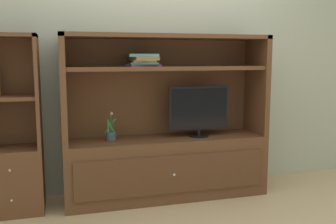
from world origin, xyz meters
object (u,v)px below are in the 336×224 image
(tv_monitor, at_px, (199,110))
(media_console, at_px, (166,147))
(bookshelf_tall, at_px, (12,155))
(magazine_stack, at_px, (143,60))
(potted_plant, at_px, (111,135))

(tv_monitor, bearing_deg, media_console, 172.71)
(media_console, height_order, bookshelf_tall, media_console)
(tv_monitor, bearing_deg, magazine_stack, 175.71)
(magazine_stack, xyz_separation_m, bookshelf_tall, (-1.14, 0.00, -0.79))
(potted_plant, distance_m, bookshelf_tall, 0.85)
(media_console, distance_m, magazine_stack, 0.85)
(media_console, xyz_separation_m, magazine_stack, (-0.22, -0.00, 0.82))
(media_console, height_order, potted_plant, media_console)
(media_console, distance_m, bookshelf_tall, 1.36)
(tv_monitor, distance_m, bookshelf_tall, 1.70)
(potted_plant, xyz_separation_m, magazine_stack, (0.30, -0.01, 0.67))
(media_console, relative_size, potted_plant, 7.08)
(magazine_stack, bearing_deg, media_console, 0.01)
(media_console, bearing_deg, magazine_stack, -179.99)
(media_console, xyz_separation_m, tv_monitor, (0.31, -0.04, 0.35))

